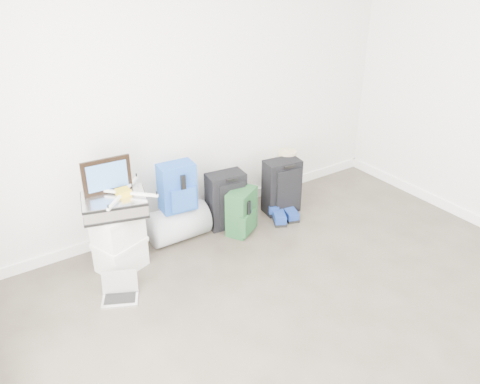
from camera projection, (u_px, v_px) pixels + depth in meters
ground at (381, 371)px, 3.39m from camera, size 5.00×5.00×0.00m
room_envelope at (421, 127)px, 2.61m from camera, size 4.52×5.02×2.71m
boxes_stack at (119, 241)px, 4.31m from camera, size 0.47×0.42×0.55m
briefcase at (114, 205)px, 4.15m from camera, size 0.59×0.49×0.15m
painting at (107, 176)px, 4.12m from camera, size 0.40×0.06×0.30m
drone at (123, 192)px, 4.12m from camera, size 0.44×0.44×0.05m
duffel_bag at (178, 223)px, 4.77m from camera, size 0.55×0.34×0.34m
blue_backpack at (178, 188)px, 4.58m from camera, size 0.34×0.26×0.45m
large_suitcase at (226, 200)px, 4.94m from camera, size 0.38×0.27×0.56m
green_backpack at (242, 212)px, 4.86m from camera, size 0.37×0.36×0.45m
carry_on at (282, 186)px, 5.20m from camera, size 0.39×0.28×0.57m
shoes at (284, 214)px, 5.17m from camera, size 0.36×0.32×0.10m
rolled_rug at (286, 177)px, 5.36m from camera, size 0.20×0.20×0.60m
laptop at (120, 292)px, 4.06m from camera, size 0.34×0.31×0.20m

